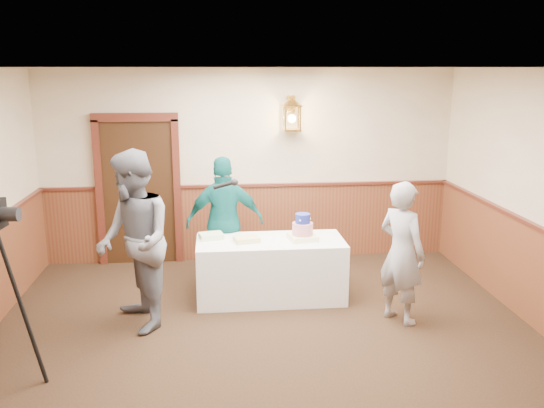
{
  "coord_description": "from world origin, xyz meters",
  "views": [
    {
      "loc": [
        -0.49,
        -4.81,
        2.8
      ],
      "look_at": [
        0.16,
        1.7,
        1.25
      ],
      "focal_mm": 38.0,
      "sensor_mm": 36.0,
      "label": 1
    }
  ],
  "objects_px": {
    "sheet_cake_green": "(211,236)",
    "interviewer": "(134,241)",
    "baker": "(402,253)",
    "assistant_p": "(225,222)",
    "display_table": "(270,269)",
    "sheet_cake_yellow": "(247,239)",
    "tiered_cake": "(303,230)"
  },
  "relations": [
    {
      "from": "tiered_cake",
      "to": "baker",
      "type": "distance_m",
      "value": 1.27
    },
    {
      "from": "sheet_cake_green",
      "to": "interviewer",
      "type": "xyz_separation_m",
      "value": [
        -0.82,
        -0.82,
        0.2
      ]
    },
    {
      "from": "sheet_cake_green",
      "to": "assistant_p",
      "type": "height_order",
      "value": "assistant_p"
    },
    {
      "from": "tiered_cake",
      "to": "interviewer",
      "type": "height_order",
      "value": "interviewer"
    },
    {
      "from": "sheet_cake_green",
      "to": "tiered_cake",
      "type": "bearing_deg",
      "value": -7.95
    },
    {
      "from": "interviewer",
      "to": "tiered_cake",
      "type": "bearing_deg",
      "value": 87.41
    },
    {
      "from": "interviewer",
      "to": "baker",
      "type": "xyz_separation_m",
      "value": [
        2.92,
        -0.12,
        -0.18
      ]
    },
    {
      "from": "display_table",
      "to": "interviewer",
      "type": "bearing_deg",
      "value": -156.08
    },
    {
      "from": "tiered_cake",
      "to": "baker",
      "type": "bearing_deg",
      "value": -38.41
    },
    {
      "from": "sheet_cake_yellow",
      "to": "assistant_p",
      "type": "height_order",
      "value": "assistant_p"
    },
    {
      "from": "interviewer",
      "to": "assistant_p",
      "type": "distance_m",
      "value": 1.56
    },
    {
      "from": "sheet_cake_yellow",
      "to": "assistant_p",
      "type": "xyz_separation_m",
      "value": [
        -0.25,
        0.55,
        0.07
      ]
    },
    {
      "from": "sheet_cake_green",
      "to": "display_table",
      "type": "bearing_deg",
      "value": -10.61
    },
    {
      "from": "display_table",
      "to": "assistant_p",
      "type": "distance_m",
      "value": 0.89
    },
    {
      "from": "display_table",
      "to": "baker",
      "type": "xyz_separation_m",
      "value": [
        1.38,
        -0.81,
        0.43
      ]
    },
    {
      "from": "display_table",
      "to": "baker",
      "type": "height_order",
      "value": "baker"
    },
    {
      "from": "display_table",
      "to": "sheet_cake_yellow",
      "type": "xyz_separation_m",
      "value": [
        -0.29,
        -0.04,
        0.41
      ]
    },
    {
      "from": "display_table",
      "to": "baker",
      "type": "distance_m",
      "value": 1.66
    },
    {
      "from": "sheet_cake_green",
      "to": "sheet_cake_yellow",
      "type": "bearing_deg",
      "value": -22.2
    },
    {
      "from": "tiered_cake",
      "to": "sheet_cake_green",
      "type": "height_order",
      "value": "tiered_cake"
    },
    {
      "from": "tiered_cake",
      "to": "assistant_p",
      "type": "height_order",
      "value": "assistant_p"
    },
    {
      "from": "display_table",
      "to": "baker",
      "type": "relative_size",
      "value": 1.12
    },
    {
      "from": "sheet_cake_green",
      "to": "baker",
      "type": "distance_m",
      "value": 2.31
    },
    {
      "from": "tiered_cake",
      "to": "interviewer",
      "type": "bearing_deg",
      "value": -161.09
    },
    {
      "from": "sheet_cake_green",
      "to": "assistant_p",
      "type": "distance_m",
      "value": 0.43
    },
    {
      "from": "sheet_cake_yellow",
      "to": "baker",
      "type": "distance_m",
      "value": 1.84
    },
    {
      "from": "sheet_cake_green",
      "to": "assistant_p",
      "type": "xyz_separation_m",
      "value": [
        0.18,
        0.38,
        0.07
      ]
    },
    {
      "from": "assistant_p",
      "to": "interviewer",
      "type": "bearing_deg",
      "value": 46.44
    },
    {
      "from": "sheet_cake_yellow",
      "to": "baker",
      "type": "relative_size",
      "value": 0.18
    },
    {
      "from": "tiered_cake",
      "to": "sheet_cake_yellow",
      "type": "height_order",
      "value": "tiered_cake"
    },
    {
      "from": "baker",
      "to": "assistant_p",
      "type": "height_order",
      "value": "assistant_p"
    },
    {
      "from": "tiered_cake",
      "to": "assistant_p",
      "type": "relative_size",
      "value": 0.21
    }
  ]
}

